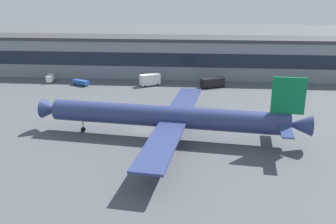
{
  "coord_description": "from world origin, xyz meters",
  "views": [
    {
      "loc": [
        13.76,
        -82.73,
        32.7
      ],
      "look_at": [
        6.38,
        0.03,
        5.0
      ],
      "focal_mm": 39.27,
      "sensor_mm": 36.0,
      "label": 1
    }
  ],
  "objects_px": {
    "belt_loader": "(81,82)",
    "crew_van": "(50,78)",
    "airliner": "(171,117)",
    "catering_truck": "(150,79)",
    "follow_me_car": "(290,86)",
    "fuel_truck": "(213,82)"
  },
  "relations": [
    {
      "from": "follow_me_car",
      "to": "belt_loader",
      "type": "relative_size",
      "value": 0.69
    },
    {
      "from": "airliner",
      "to": "catering_truck",
      "type": "distance_m",
      "value": 49.72
    },
    {
      "from": "airliner",
      "to": "follow_me_car",
      "type": "distance_m",
      "value": 61.18
    },
    {
      "from": "belt_loader",
      "to": "crew_van",
      "type": "bearing_deg",
      "value": 161.81
    },
    {
      "from": "airliner",
      "to": "catering_truck",
      "type": "xyz_separation_m",
      "value": [
        -11.5,
        48.29,
        -2.92
      ]
    },
    {
      "from": "crew_van",
      "to": "belt_loader",
      "type": "xyz_separation_m",
      "value": [
        13.03,
        -4.28,
        -0.31
      ]
    },
    {
      "from": "catering_truck",
      "to": "fuel_truck",
      "type": "bearing_deg",
      "value": -1.09
    },
    {
      "from": "follow_me_car",
      "to": "belt_loader",
      "type": "distance_m",
      "value": 73.68
    },
    {
      "from": "fuel_truck",
      "to": "crew_van",
      "type": "relative_size",
      "value": 1.6
    },
    {
      "from": "airliner",
      "to": "follow_me_car",
      "type": "bearing_deg",
      "value": 52.02
    },
    {
      "from": "airliner",
      "to": "crew_van",
      "type": "xyz_separation_m",
      "value": [
        -49.12,
        50.65,
        -3.75
      ]
    },
    {
      "from": "airliner",
      "to": "follow_me_car",
      "type": "relative_size",
      "value": 13.61
    },
    {
      "from": "follow_me_car",
      "to": "catering_truck",
      "type": "xyz_separation_m",
      "value": [
        -49.06,
        0.17,
        1.2
      ]
    },
    {
      "from": "follow_me_car",
      "to": "airliner",
      "type": "bearing_deg",
      "value": -127.98
    },
    {
      "from": "airliner",
      "to": "crew_van",
      "type": "distance_m",
      "value": 70.66
    },
    {
      "from": "airliner",
      "to": "belt_loader",
      "type": "bearing_deg",
      "value": 127.9
    },
    {
      "from": "crew_van",
      "to": "belt_loader",
      "type": "bearing_deg",
      "value": -18.19
    },
    {
      "from": "crew_van",
      "to": "follow_me_car",
      "type": "bearing_deg",
      "value": -1.68
    },
    {
      "from": "follow_me_car",
      "to": "catering_truck",
      "type": "bearing_deg",
      "value": 179.8
    },
    {
      "from": "follow_me_car",
      "to": "belt_loader",
      "type": "bearing_deg",
      "value": -178.64
    },
    {
      "from": "crew_van",
      "to": "fuel_truck",
      "type": "bearing_deg",
      "value": -2.66
    },
    {
      "from": "catering_truck",
      "to": "airliner",
      "type": "bearing_deg",
      "value": -76.61
    }
  ]
}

